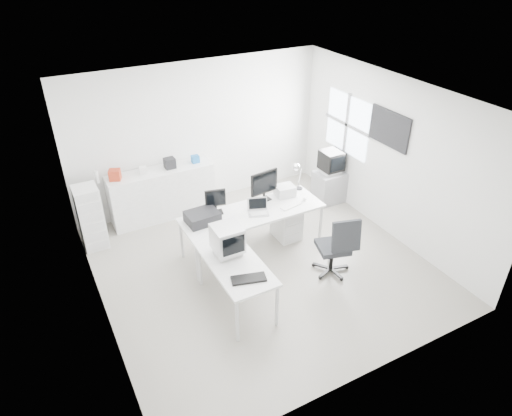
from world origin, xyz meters
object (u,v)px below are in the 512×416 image
lcd_monitor_large (264,186)px  filing_cabinet (91,217)px  laser_printer (285,191)px  crt_monitor (227,241)px  laptop (258,208)px  sideboard (163,193)px  side_desk (236,284)px  crt_tv (331,162)px  office_chair (333,244)px  tv_cabinet (329,187)px  drawer_pedestal (286,222)px  main_desk (253,230)px  lcd_monitor_small (216,202)px  inkjet_printer (202,217)px

lcd_monitor_large → filing_cabinet: 2.99m
laser_printer → crt_monitor: crt_monitor is taller
laptop → sideboard: laptop is taller
side_desk → crt_tv: 3.54m
laser_printer → side_desk: bearing=-135.0°
office_chair → tv_cabinet: 2.30m
side_desk → drawer_pedestal: bearing=36.6°
laser_printer → office_chair: 1.39m
main_desk → office_chair: bearing=-54.1°
drawer_pedestal → lcd_monitor_large: lcd_monitor_large is taller
laser_printer → lcd_monitor_large: bearing=-178.8°
lcd_monitor_small → sideboard: size_ratio=0.22×
inkjet_printer → office_chair: office_chair is taller
drawer_pedestal → side_desk: bearing=-143.4°
inkjet_printer → crt_tv: size_ratio=1.00×
side_desk → lcd_monitor_large: 1.92m
drawer_pedestal → office_chair: bearing=-84.2°
laptop → laser_printer: laptop is taller
laser_printer → filing_cabinet: (-3.12, 1.18, -0.28)m
inkjet_printer → lcd_monitor_small: size_ratio=1.19×
lcd_monitor_small → crt_monitor: size_ratio=0.92×
sideboard → drawer_pedestal: bearing=-45.0°
side_desk → drawer_pedestal: size_ratio=2.33×
crt_monitor → tv_cabinet: bearing=28.9°
office_chair → sideboard: size_ratio=0.54×
lcd_monitor_small → main_desk: bearing=-11.9°
crt_monitor → office_chair: bearing=-9.0°
inkjet_printer → crt_monitor: crt_monitor is taller
lcd_monitor_large → crt_tv: bearing=7.9°
inkjet_printer → lcd_monitor_small: (0.30, 0.15, 0.12)m
drawer_pedestal → lcd_monitor_large: (-0.35, 0.20, 0.72)m
side_desk → inkjet_printer: inkjet_printer is taller
tv_cabinet → crt_tv: bearing=0.0°
lcd_monitor_small → lcd_monitor_large: bearing=12.5°
tv_cabinet → filing_cabinet: 4.55m
side_desk → sideboard: size_ratio=0.72×
lcd_monitor_small → lcd_monitor_large: size_ratio=0.77×
inkjet_printer → laser_printer: size_ratio=1.56×
laser_printer → sideboard: bearing=144.3°
main_desk → crt_tv: size_ratio=4.80×
office_chair → filing_cabinet: (-3.19, 2.53, 0.03)m
laser_printer → sideboard: size_ratio=0.16×
lcd_monitor_large → side_desk: bearing=-139.3°
drawer_pedestal → crt_monitor: 1.92m
lcd_monitor_small → tv_cabinet: bearing=23.0°
main_desk → filing_cabinet: bearing=149.5°
laser_printer → tv_cabinet: size_ratio=0.51×
sideboard → laser_printer: bearing=-41.2°
lcd_monitor_small → side_desk: bearing=-90.0°
crt_tv → sideboard: (-3.13, 1.01, -0.37)m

